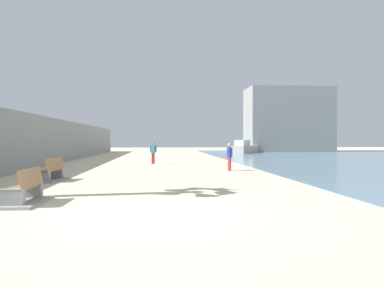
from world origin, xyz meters
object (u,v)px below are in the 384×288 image
person_walking (229,155)px  boat_far_right (244,148)px  bench_near (24,195)px  person_standing (153,151)px  bench_far (50,175)px

person_walking → boat_far_right: boat_far_right is taller
bench_near → person_standing: (3.23, 17.49, 0.69)m
person_walking → person_standing: (-4.43, 6.70, 0.03)m
bench_near → person_walking: size_ratio=1.36×
person_walking → person_standing: size_ratio=0.97×
bench_far → person_walking: bearing=29.1°
person_walking → boat_far_right: bearing=75.9°
bench_near → person_walking: (7.67, 10.80, 0.66)m
person_walking → boat_far_right: (6.91, 27.57, -0.20)m
bench_far → boat_far_right: 35.88m
bench_far → person_standing: 12.23m
bench_near → boat_far_right: bearing=69.2°
person_standing → bench_near: bearing=-100.5°
person_standing → boat_far_right: 23.76m
person_walking → person_standing: person_standing is taller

